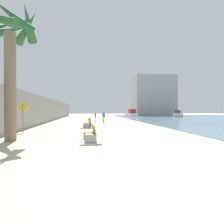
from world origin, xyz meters
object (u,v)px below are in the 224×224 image
bench_near (90,138)px  person_walking (95,116)px  pedestrian_sign (23,113)px  palm_tree (9,44)px  person_standing (104,116)px  boat_outer (178,114)px  boat_distant (131,114)px  bench_far (88,125)px

bench_near → person_walking: 15.59m
bench_near → pedestrian_sign: pedestrian_sign is taller
palm_tree → person_standing: 16.10m
boat_outer → pedestrian_sign: 39.24m
person_walking → palm_tree: bearing=-110.4°
person_walking → boat_distant: 25.47m
palm_tree → bench_far: 10.18m
bench_far → person_walking: bearing=81.7°
bench_far → pedestrian_sign: pedestrian_sign is taller
palm_tree → bench_far: palm_tree is taller
boat_distant → boat_outer: bearing=-25.7°
person_standing → boat_outer: (19.76, 18.81, -0.24)m
person_standing → boat_distant: size_ratio=0.28×
person_standing → pedestrian_sign: bearing=-126.0°
person_standing → pedestrian_sign: pedestrian_sign is taller
boat_outer → boat_distant: boat_distant is taller
pedestrian_sign → boat_distant: bearing=64.0°
person_walking → boat_distant: (10.39, 23.26, -0.13)m
palm_tree → boat_outer: palm_tree is taller
bench_near → person_standing: (1.98, 14.97, 0.68)m
boat_distant → bench_near: bearing=-106.2°
bench_near → boat_outer: bearing=57.2°
palm_tree → person_walking: (5.43, 14.59, -4.61)m
person_walking → boat_outer: (20.83, 18.23, -0.21)m
boat_outer → person_standing: bearing=-136.4°
person_walking → bench_far: bearing=-98.3°
palm_tree → boat_outer: size_ratio=1.13×
palm_tree → pedestrian_sign: (-0.60, 4.22, -3.98)m
palm_tree → boat_distant: 41.29m
bench_near → boat_outer: (21.74, 33.78, 0.43)m
pedestrian_sign → bench_near: bearing=-45.3°
palm_tree → bench_near: bearing=-12.0°
bench_near → bench_far: bearing=90.8°
pedestrian_sign → bench_far: bearing=33.5°
bench_near → pedestrian_sign: (-5.12, 5.18, 1.27)m
bench_near → boat_outer: 40.17m
bench_near → pedestrian_sign: bearing=134.7°
bench_near → palm_tree: bearing=168.0°
boat_distant → pedestrian_sign: 37.43m
person_walking → boat_distant: size_ratio=0.27×
bench_far → boat_outer: size_ratio=0.33×
bench_far → boat_distant: 32.40m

